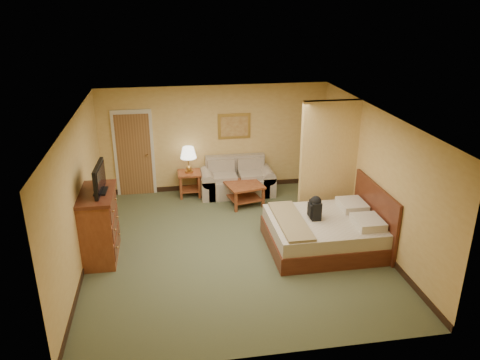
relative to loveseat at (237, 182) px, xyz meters
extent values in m
plane|color=#4B5235|center=(-0.47, -2.57, -0.29)|extent=(6.00, 6.00, 0.00)
plane|color=white|center=(-0.47, -2.57, 2.31)|extent=(6.00, 6.00, 0.00)
cube|color=tan|center=(-0.47, 0.43, 1.01)|extent=(5.50, 0.02, 2.60)
cube|color=tan|center=(-3.22, -2.57, 1.01)|extent=(0.02, 6.00, 2.60)
cube|color=tan|center=(2.28, -2.57, 1.01)|extent=(0.02, 6.00, 2.60)
cube|color=tan|center=(1.68, -1.65, 1.01)|extent=(1.20, 0.15, 2.60)
cube|color=beige|center=(-2.42, 0.40, 0.76)|extent=(0.94, 0.06, 2.10)
cube|color=brown|center=(-2.42, 0.38, 0.71)|extent=(0.80, 0.04, 2.00)
cylinder|color=#B38642|center=(-2.12, 0.33, 0.71)|extent=(0.04, 0.12, 0.04)
cube|color=black|center=(-0.47, 0.42, -0.23)|extent=(5.50, 0.02, 0.12)
cube|color=tan|center=(0.00, -0.05, -0.07)|extent=(1.46, 0.78, 0.44)
cube|color=tan|center=(0.00, 0.29, 0.38)|extent=(1.46, 0.19, 0.46)
cube|color=tan|center=(-0.73, -0.05, -0.05)|extent=(0.31, 0.78, 0.49)
cube|color=tan|center=(0.73, -0.05, -0.05)|extent=(0.31, 0.78, 0.49)
cube|color=brown|center=(-1.15, 0.08, 0.28)|extent=(0.54, 0.54, 0.04)
cube|color=brown|center=(-1.15, 0.08, -0.13)|extent=(0.46, 0.46, 0.03)
cube|color=brown|center=(-1.37, -0.14, -0.01)|extent=(0.05, 0.05, 0.56)
cube|color=brown|center=(-0.93, -0.14, -0.01)|extent=(0.05, 0.05, 0.56)
cube|color=brown|center=(-1.37, 0.29, -0.01)|extent=(0.05, 0.05, 0.56)
cube|color=brown|center=(-0.93, 0.29, -0.01)|extent=(0.05, 0.05, 0.56)
cylinder|color=#B38642|center=(-1.15, 0.08, 0.33)|extent=(0.19, 0.19, 0.04)
cylinder|color=#B38642|center=(-1.15, 0.08, 0.57)|extent=(0.03, 0.03, 0.32)
cone|color=white|center=(-1.15, 0.08, 0.80)|extent=(0.38, 0.38, 0.26)
cube|color=brown|center=(0.07, -0.64, 0.19)|extent=(0.93, 0.93, 0.04)
cube|color=brown|center=(0.07, -0.64, -0.12)|extent=(0.80, 0.80, 0.03)
cube|color=brown|center=(-0.27, -0.98, -0.06)|extent=(0.06, 0.06, 0.47)
cube|color=brown|center=(0.40, -0.30, -0.06)|extent=(0.06, 0.06, 0.47)
cube|color=#B78E3F|center=(0.00, 0.41, 1.31)|extent=(0.79, 0.03, 0.62)
cube|color=#9D6430|center=(0.00, 0.39, 1.31)|extent=(0.66, 0.02, 0.49)
cube|color=brown|center=(-2.94, -2.55, 0.33)|extent=(0.57, 1.14, 1.24)
cube|color=#4C1E11|center=(-2.94, -2.55, 0.98)|extent=(0.64, 1.22, 0.06)
cube|color=black|center=(-2.84, -2.55, 1.03)|extent=(0.23, 0.38, 0.03)
cube|color=black|center=(-2.84, -2.55, 1.27)|extent=(0.10, 0.84, 0.50)
cube|color=#4C1E11|center=(1.28, -2.86, -0.13)|extent=(2.20, 1.76, 0.33)
cube|color=beige|center=(1.28, -2.86, 0.17)|extent=(2.14, 1.70, 0.26)
cube|color=#4C1E11|center=(2.24, -2.86, 0.31)|extent=(0.06, 1.87, 1.21)
cube|color=beige|center=(1.93, -3.25, 0.37)|extent=(0.50, 0.61, 0.15)
cube|color=beige|center=(1.93, -2.48, 0.37)|extent=(0.50, 0.61, 0.15)
cube|color=olive|center=(0.56, -2.86, 0.32)|extent=(0.50, 1.65, 0.06)
cube|color=black|center=(1.06, -2.81, 0.48)|extent=(0.18, 0.27, 0.35)
sphere|color=black|center=(1.06, -2.81, 0.66)|extent=(0.21, 0.21, 0.21)
camera|label=1|loc=(-1.64, -10.47, 4.26)|focal=35.00mm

